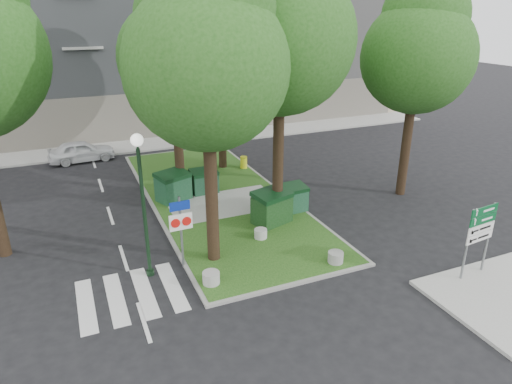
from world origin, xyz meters
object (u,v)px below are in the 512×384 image
tree_median_near_left (208,51)px  tree_street_right (419,46)px  car_white (81,151)px  traffic_sign_pole (181,223)px  litter_bin (244,162)px  tree_median_mid (174,46)px  bollard_right (336,257)px  tree_median_far (220,12)px  street_lamp (142,190)px  car_silver (215,124)px  bollard_mid (261,233)px  dumpster_c (272,207)px  directional_sign (480,230)px  dumpster_a (173,186)px  tree_median_near_right (282,24)px  dumpster_b (204,181)px  dumpster_d (292,198)px  bollard_left (211,278)px

tree_median_near_left → tree_street_right: tree_median_near_left is taller
car_white → traffic_sign_pole: bearing=-174.8°
litter_bin → car_white: (-8.26, 5.25, 0.18)m
tree_median_mid → car_white: tree_median_mid is taller
tree_median_mid → bollard_right: size_ratio=18.20×
tree_median_far → street_lamp: size_ratio=2.39×
bollard_right → tree_median_mid: bearing=111.1°
car_silver → bollard_mid: bearing=167.8°
bollard_mid → street_lamp: bearing=-170.2°
litter_bin → street_lamp: bearing=-128.4°
tree_median_near_left → dumpster_c: 7.42m
bollard_mid → directional_sign: directional_sign is taller
bollard_right → bollard_mid: bollard_right is taller
tree_median_mid → litter_bin: size_ratio=14.91×
dumpster_a → litter_bin: dumpster_a is taller
tree_median_mid → car_white: (-4.15, 7.51, -6.34)m
tree_median_near_left → car_silver: bearing=71.5°
tree_median_far → car_white: (-7.35, 4.51, -7.68)m
dumpster_c → car_silver: 15.38m
bollard_right → directional_sign: size_ratio=0.22×
dumpster_a → litter_bin: bearing=9.3°
tree_median_mid → dumpster_a: bearing=-132.1°
tree_median_near_right → tree_median_mid: 5.50m
dumpster_a → directional_sign: bearing=-75.8°
dumpster_b → car_silver: size_ratio=0.29×
tree_median_near_left → dumpster_a: 8.75m
dumpster_b → traffic_sign_pole: traffic_sign_pole is taller
street_lamp → dumpster_d: bearing=21.1°
dumpster_b → bollard_left: (-2.18, -7.72, -0.37)m
bollard_right → car_silver: bearing=84.3°
tree_median_mid → bollard_right: 11.34m
dumpster_b → bollard_mid: size_ratio=2.61×
dumpster_a → traffic_sign_pole: bearing=-123.2°
dumpster_c → tree_street_right: bearing=-11.8°
bollard_mid → tree_street_right: bearing=12.1°
tree_median_near_right → dumpster_a: bearing=133.4°
tree_median_mid → dumpster_d: 8.39m
street_lamp → bollard_mid: bearing=9.8°
dumpster_b → dumpster_d: 4.63m
dumpster_c → dumpster_b: bearing=92.9°
directional_sign → dumpster_c: bearing=119.5°
street_lamp → car_white: (-1.25, 14.09, -2.50)m
tree_median_mid → dumpster_d: size_ratio=7.29×
dumpster_d → dumpster_b: bearing=125.4°
tree_street_right → bollard_left: tree_street_right is taller
litter_bin → bollard_right: bearing=-94.3°
tree_median_mid → tree_median_near_left: bearing=-94.4°
bollard_left → car_white: car_white is taller
tree_median_near_right → car_white: tree_median_near_right is taller
tree_median_near_left → traffic_sign_pole: tree_median_near_left is taller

